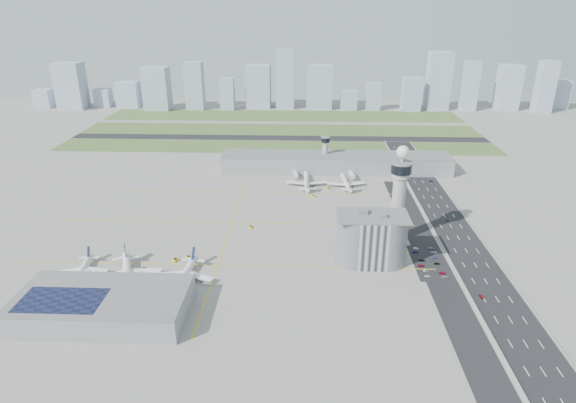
{
  "coord_description": "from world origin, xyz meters",
  "views": [
    {
      "loc": [
        12.17,
        -279.61,
        146.24
      ],
      "look_at": [
        0.0,
        35.0,
        15.0
      ],
      "focal_mm": 30.0,
      "sensor_mm": 36.0,
      "label": 1
    }
  ],
  "objects_px": {
    "airplane_near_c": "(183,272)",
    "car_hw_1": "(448,220)",
    "airplane_far_b": "(346,180)",
    "tug_5": "(329,188)",
    "secondary_tower": "(325,150)",
    "car_lot_5": "(416,248)",
    "car_hw_0": "(481,297)",
    "car_hw_4": "(402,160)",
    "jet_bridge_near_2": "(183,289)",
    "jet_bridge_far_0": "(294,173)",
    "car_lot_3": "(422,260)",
    "jet_bridge_far_1": "(350,173)",
    "car_lot_2": "(421,266)",
    "admin_building": "(371,239)",
    "car_lot_9": "(434,258)",
    "tug_0": "(144,269)",
    "car_lot_1": "(426,271)",
    "airplane_near_a": "(81,268)",
    "car_lot_6": "(445,277)",
    "car_lot_11": "(431,248)",
    "airplane_near_b": "(126,270)",
    "tug_1": "(189,257)",
    "jet_bridge_near_1": "(128,288)",
    "tug_2": "(175,260)",
    "car_lot_4": "(415,252)",
    "jet_bridge_near_0": "(74,287)",
    "car_lot_8": "(437,264)",
    "car_lot_7": "(442,273)",
    "car_lot_10": "(434,252)",
    "tug_4": "(313,196)",
    "control_tower": "(399,190)",
    "airplane_far_a": "(307,178)",
    "car_lot_0": "(427,276)"
  },
  "relations": [
    {
      "from": "admin_building",
      "to": "tug_0",
      "type": "bearing_deg",
      "value": -173.22
    },
    {
      "from": "secondary_tower",
      "to": "airplane_near_b",
      "type": "height_order",
      "value": "secondary_tower"
    },
    {
      "from": "jet_bridge_near_2",
      "to": "car_lot_9",
      "type": "relative_size",
      "value": 4.0
    },
    {
      "from": "admin_building",
      "to": "tug_1",
      "type": "height_order",
      "value": "admin_building"
    },
    {
      "from": "jet_bridge_near_1",
      "to": "tug_2",
      "type": "relative_size",
      "value": 4.14
    },
    {
      "from": "car_hw_4",
      "to": "car_lot_8",
      "type": "bearing_deg",
      "value": -91.31
    },
    {
      "from": "tug_0",
      "to": "jet_bridge_near_1",
      "type": "bearing_deg",
      "value": 18.31
    },
    {
      "from": "tug_0",
      "to": "tug_5",
      "type": "relative_size",
      "value": 1.0
    },
    {
      "from": "airplane_far_b",
      "to": "car_lot_4",
      "type": "distance_m",
      "value": 122.87
    },
    {
      "from": "jet_bridge_near_2",
      "to": "car_hw_1",
      "type": "bearing_deg",
      "value": -49.37
    },
    {
      "from": "jet_bridge_far_1",
      "to": "car_lot_2",
      "type": "height_order",
      "value": "jet_bridge_far_1"
    },
    {
      "from": "airplane_near_b",
      "to": "tug_0",
      "type": "bearing_deg",
      "value": 129.59
    },
    {
      "from": "admin_building",
      "to": "car_hw_0",
      "type": "height_order",
      "value": "admin_building"
    },
    {
      "from": "airplane_far_b",
      "to": "tug_5",
      "type": "bearing_deg",
      "value": 115.22
    },
    {
      "from": "car_lot_2",
      "to": "car_lot_0",
      "type": "bearing_deg",
      "value": -174.58
    },
    {
      "from": "tug_1",
      "to": "car_lot_8",
      "type": "relative_size",
      "value": 1.0
    },
    {
      "from": "secondary_tower",
      "to": "tug_5",
      "type": "relative_size",
      "value": 9.62
    },
    {
      "from": "car_lot_2",
      "to": "car_lot_3",
      "type": "bearing_deg",
      "value": -16.08
    },
    {
      "from": "control_tower",
      "to": "airplane_far_b",
      "type": "relative_size",
      "value": 1.64
    },
    {
      "from": "jet_bridge_far_0",
      "to": "airplane_near_c",
      "type": "bearing_deg",
      "value": -27.81
    },
    {
      "from": "airplane_near_b",
      "to": "car_hw_1",
      "type": "relative_size",
      "value": 12.07
    },
    {
      "from": "airplane_far_a",
      "to": "car_hw_1",
      "type": "bearing_deg",
      "value": -126.19
    },
    {
      "from": "jet_bridge_far_0",
      "to": "tug_0",
      "type": "xyz_separation_m",
      "value": [
        -83.94,
        -169.91,
        -1.88
      ]
    },
    {
      "from": "jet_bridge_near_1",
      "to": "car_lot_6",
      "type": "height_order",
      "value": "jet_bridge_near_1"
    },
    {
      "from": "airplane_near_c",
      "to": "car_hw_1",
      "type": "xyz_separation_m",
      "value": [
        171.17,
        86.96,
        -5.22
      ]
    },
    {
      "from": "jet_bridge_near_0",
      "to": "car_lot_10",
      "type": "xyz_separation_m",
      "value": [
        206.47,
        50.87,
        -2.26
      ]
    },
    {
      "from": "jet_bridge_near_2",
      "to": "car_hw_1",
      "type": "xyz_separation_m",
      "value": [
        168.23,
        99.61,
        -2.22
      ]
    },
    {
      "from": "car_lot_6",
      "to": "car_lot_11",
      "type": "relative_size",
      "value": 1.02
    },
    {
      "from": "airplane_near_c",
      "to": "car_hw_4",
      "type": "height_order",
      "value": "airplane_near_c"
    },
    {
      "from": "tug_4",
      "to": "tug_0",
      "type": "bearing_deg",
      "value": -25.57
    },
    {
      "from": "tug_0",
      "to": "car_lot_3",
      "type": "xyz_separation_m",
      "value": [
        165.72,
        17.6,
        -0.41
      ]
    },
    {
      "from": "tug_2",
      "to": "car_lot_11",
      "type": "height_order",
      "value": "tug_2"
    },
    {
      "from": "airplane_far_b",
      "to": "tug_5",
      "type": "height_order",
      "value": "airplane_far_b"
    },
    {
      "from": "car_hw_0",
      "to": "car_hw_4",
      "type": "relative_size",
      "value": 1.1
    },
    {
      "from": "jet_bridge_far_0",
      "to": "car_lot_3",
      "type": "relative_size",
      "value": 3.63
    },
    {
      "from": "admin_building",
      "to": "car_lot_0",
      "type": "height_order",
      "value": "admin_building"
    },
    {
      "from": "tug_1",
      "to": "car_lot_4",
      "type": "distance_m",
      "value": 141.64
    },
    {
      "from": "car_lot_7",
      "to": "car_lot_9",
      "type": "distance_m",
      "value": 17.62
    },
    {
      "from": "car_hw_0",
      "to": "airplane_far_b",
      "type": "bearing_deg",
      "value": 103.9
    },
    {
      "from": "airplane_near_a",
      "to": "car_lot_6",
      "type": "height_order",
      "value": "airplane_near_a"
    },
    {
      "from": "car_lot_3",
      "to": "car_hw_0",
      "type": "distance_m",
      "value": 44.74
    },
    {
      "from": "jet_bridge_far_1",
      "to": "car_lot_5",
      "type": "height_order",
      "value": "jet_bridge_far_1"
    },
    {
      "from": "car_lot_1",
      "to": "airplane_near_a",
      "type": "bearing_deg",
      "value": 83.64
    },
    {
      "from": "tug_2",
      "to": "car_lot_6",
      "type": "distance_m",
      "value": 160.02
    },
    {
      "from": "car_hw_0",
      "to": "airplane_near_b",
      "type": "bearing_deg",
      "value": 171.03
    },
    {
      "from": "jet_bridge_near_0",
      "to": "car_lot_4",
      "type": "xyz_separation_m",
      "value": [
        195.06,
        51.1,
        -2.2
      ]
    },
    {
      "from": "secondary_tower",
      "to": "car_lot_5",
      "type": "distance_m",
      "value": 165.05
    },
    {
      "from": "car_lot_3",
      "to": "car_lot_11",
      "type": "relative_size",
      "value": 0.86
    },
    {
      "from": "car_lot_8",
      "to": "car_lot_6",
      "type": "bearing_deg",
      "value": -175.76
    },
    {
      "from": "control_tower",
      "to": "car_lot_3",
      "type": "height_order",
      "value": "control_tower"
    }
  ]
}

